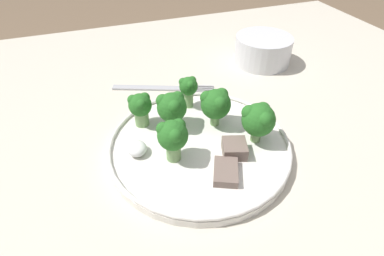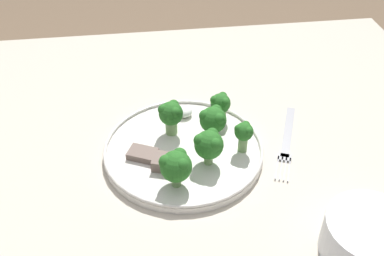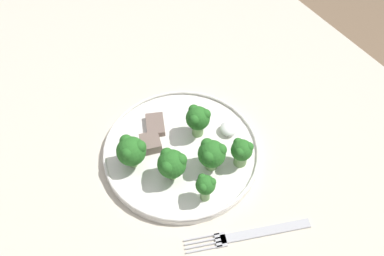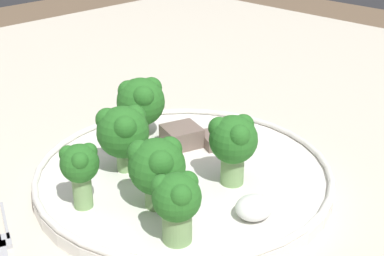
# 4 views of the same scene
# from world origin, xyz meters

# --- Properties ---
(table) EXTENTS (1.24, 1.14, 0.76)m
(table) POSITION_xyz_m (0.00, 0.00, 0.67)
(table) COLOR beige
(table) RESTS_ON ground_plane
(dinner_plate) EXTENTS (0.28, 0.28, 0.02)m
(dinner_plate) POSITION_xyz_m (-0.05, -0.09, 0.76)
(dinner_plate) COLOR white
(dinner_plate) RESTS_ON table
(fork) EXTENTS (0.09, 0.20, 0.00)m
(fork) POSITION_xyz_m (-0.24, -0.10, 0.76)
(fork) COLOR #B2B2B7
(fork) RESTS_ON table
(cream_bowl) EXTENTS (0.13, 0.13, 0.06)m
(cream_bowl) POSITION_xyz_m (-0.27, 0.14, 0.78)
(cream_bowl) COLOR silver
(cream_bowl) RESTS_ON table
(broccoli_floret_near_rim_left) EXTENTS (0.04, 0.04, 0.07)m
(broccoli_floret_near_rim_left) POSITION_xyz_m (-0.03, -0.14, 0.81)
(broccoli_floret_near_rim_left) COLOR #7FA866
(broccoli_floret_near_rim_left) RESTS_ON dinner_plate
(broccoli_floret_center_left) EXTENTS (0.05, 0.05, 0.06)m
(broccoli_floret_center_left) POSITION_xyz_m (-0.09, -0.05, 0.81)
(broccoli_floret_center_left) COLOR #7FA866
(broccoli_floret_center_left) RESTS_ON dinner_plate
(broccoli_floret_back_left) EXTENTS (0.05, 0.05, 0.06)m
(broccoli_floret_back_left) POSITION_xyz_m (-0.11, -0.12, 0.81)
(broccoli_floret_back_left) COLOR #7FA866
(broccoli_floret_back_left) RESTS_ON dinner_plate
(broccoli_floret_front_left) EXTENTS (0.03, 0.03, 0.06)m
(broccoli_floret_front_left) POSITION_xyz_m (-0.15, -0.08, 0.81)
(broccoli_floret_front_left) COLOR #7FA866
(broccoli_floret_front_left) RESTS_ON dinner_plate
(broccoli_floret_center_back) EXTENTS (0.05, 0.05, 0.06)m
(broccoli_floret_center_back) POSITION_xyz_m (-0.03, -0.01, 0.81)
(broccoli_floret_center_back) COLOR #7FA866
(broccoli_floret_center_back) RESTS_ON dinner_plate
(broccoli_floret_mid_cluster) EXTENTS (0.04, 0.04, 0.06)m
(broccoli_floret_mid_cluster) POSITION_xyz_m (-0.13, -0.17, 0.80)
(broccoli_floret_mid_cluster) COLOR #7FA866
(broccoli_floret_mid_cluster) RESTS_ON dinner_plate
(meat_slice_front_slice) EXTENTS (0.04, 0.04, 0.02)m
(meat_slice_front_slice) POSITION_xyz_m (-0.01, -0.05, 0.78)
(meat_slice_front_slice) COLOR #756056
(meat_slice_front_slice) RESTS_ON dinner_plate
(meat_slice_middle_slice) EXTENTS (0.06, 0.05, 0.01)m
(meat_slice_middle_slice) POSITION_xyz_m (0.02, -0.08, 0.77)
(meat_slice_middle_slice) COLOR #756056
(meat_slice_middle_slice) RESTS_ON dinner_plate
(sauce_dollop) EXTENTS (0.03, 0.03, 0.02)m
(sauce_dollop) POSITION_xyz_m (-0.06, -0.19, 0.78)
(sauce_dollop) COLOR white
(sauce_dollop) RESTS_ON dinner_plate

